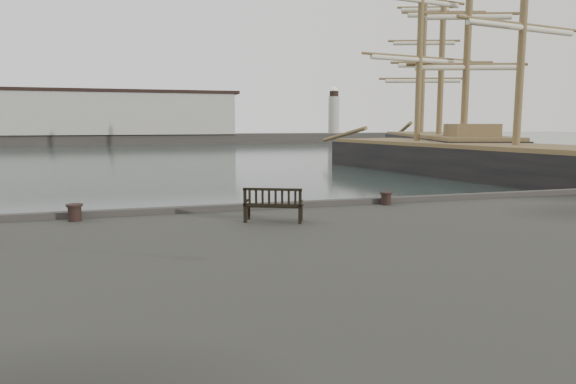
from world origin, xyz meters
name	(u,v)px	position (x,y,z in m)	size (l,w,h in m)	color
ground	(275,256)	(0.00, 0.00, 0.00)	(400.00, 400.00, 0.00)	black
breakwater	(134,123)	(-4.56, 92.00, 4.30)	(140.00, 9.50, 12.20)	#383530
bench	(274,211)	(-0.63, -2.27, 1.85)	(1.65, 1.11, 0.90)	black
bollard_left	(75,213)	(-5.73, -0.65, 1.79)	(0.44, 0.44, 0.46)	black
bollard_right	(386,198)	(3.59, -0.50, 1.77)	(0.40, 0.40, 0.41)	black
tall_ship_main	(514,171)	(22.36, 15.88, 0.74)	(14.32, 39.31, 28.92)	black
tall_ship_far	(438,153)	(27.75, 34.31, 0.89)	(16.48, 32.29, 27.23)	black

